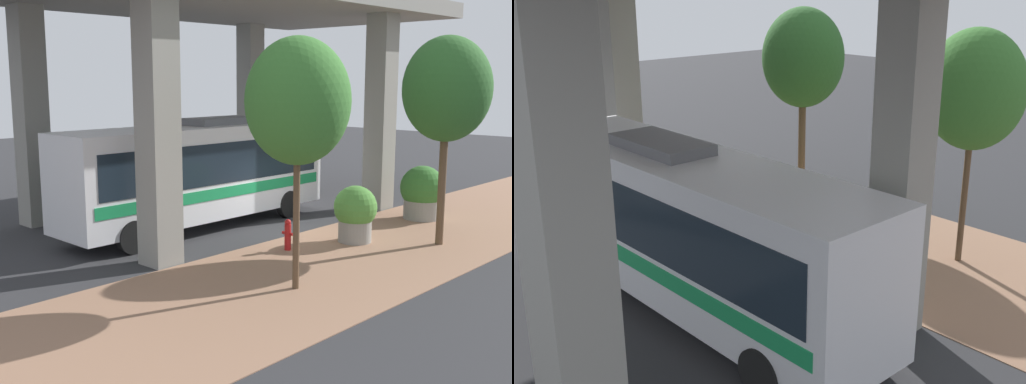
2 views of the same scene
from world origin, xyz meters
The scene contains 9 objects.
ground_plane centered at (0.00, 0.00, 0.00)m, with size 80.00×80.00×0.00m, color #2D2D30.
sidewalk_strip centered at (-3.00, 0.00, 0.01)m, with size 6.00×40.00×0.02m.
overpass centered at (4.00, 0.00, 7.01)m, with size 9.40×18.73×8.06m.
bus centered at (3.05, 1.72, 2.02)m, with size 2.55×10.22×3.73m.
fire_hydrant centered at (-1.12, 1.90, 0.48)m, with size 0.41×0.20×0.96m.
planter_front centered at (-1.98, -0.30, 0.93)m, with size 1.35×1.35×1.79m.
planter_middle centered at (-1.79, -4.73, 0.98)m, with size 1.59×1.59×1.96m.
street_tree_near centered at (-3.58, 4.44, 4.52)m, with size 2.48×2.48×6.03m.
street_tree_far centered at (-4.04, -1.86, 4.72)m, with size 2.61×2.61×6.31m.
Camera 1 is at (-13.24, 15.91, 5.06)m, focal length 45.00 mm.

